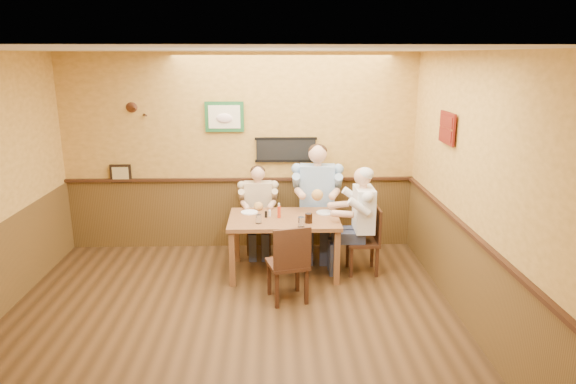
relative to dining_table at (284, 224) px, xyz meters
name	(u,v)px	position (x,y,z in m)	size (l,w,h in m)	color
room	(238,168)	(-0.47, -1.33, 1.03)	(5.02, 5.03, 2.81)	#35210F
dining_table	(284,224)	(0.00, 0.00, 0.00)	(1.40, 0.90, 0.75)	brown
chair_back_left	(259,225)	(-0.35, 0.74, -0.26)	(0.37, 0.37, 0.80)	#3E2213
chair_back_right	(317,220)	(0.48, 0.67, -0.16)	(0.46, 0.46, 0.99)	#3E2213
chair_right_end	(363,240)	(1.01, -0.02, -0.22)	(0.41, 0.41, 0.88)	#3E2213
chair_near_side	(287,262)	(0.02, -0.77, -0.19)	(0.43, 0.43, 0.93)	#3E2213
diner_tan_shirt	(258,214)	(-0.35, 0.74, -0.09)	(0.53, 0.53, 1.14)	beige
diner_blue_polo	(317,205)	(0.48, 0.67, 0.05)	(0.65, 0.65, 1.42)	#88A8CC
diner_white_elder	(363,226)	(1.01, -0.02, -0.03)	(0.58, 0.58, 1.26)	white
water_glass_left	(259,219)	(-0.32, -0.22, 0.15)	(0.07, 0.07, 0.11)	white
water_glass_mid	(301,222)	(0.20, -0.37, 0.15)	(0.08, 0.08, 0.12)	white
cola_tumbler	(309,218)	(0.30, -0.22, 0.15)	(0.09, 0.09, 0.12)	black
hot_sauce_bottle	(279,211)	(-0.06, -0.01, 0.18)	(0.04, 0.04, 0.17)	red
salt_shaker	(270,213)	(-0.18, 0.07, 0.13)	(0.03, 0.03, 0.08)	white
pepper_shaker	(266,214)	(-0.23, 0.01, 0.13)	(0.03, 0.03, 0.08)	black
plate_far_left	(249,212)	(-0.45, 0.22, 0.10)	(0.22, 0.22, 0.01)	white
plate_far_right	(325,213)	(0.54, 0.17, 0.10)	(0.23, 0.23, 0.02)	white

